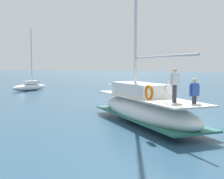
% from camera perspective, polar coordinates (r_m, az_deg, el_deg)
% --- Properties ---
extents(ground_plane, '(400.00, 400.00, 0.00)m').
position_cam_1_polar(ground_plane, '(16.68, 13.39, -6.45)').
color(ground_plane, '#284C66').
extents(main_sailboat, '(8.27, 8.69, 13.25)m').
position_cam_1_polar(main_sailboat, '(16.42, 6.20, -3.31)').
color(main_sailboat, white).
rests_on(main_sailboat, ground).
extents(moored_sloop_near, '(5.63, 1.95, 8.09)m').
position_cam_1_polar(moored_sloop_near, '(40.01, -15.54, 0.61)').
color(moored_sloop_near, white).
rests_on(moored_sloop_near, ground).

